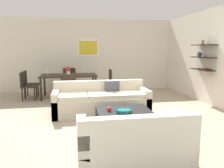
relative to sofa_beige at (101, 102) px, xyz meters
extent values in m
plane|color=tan|center=(0.13, -0.34, -0.29)|extent=(18.00, 18.00, 0.00)
cube|color=silver|center=(0.43, 3.19, 1.06)|extent=(8.40, 0.06, 2.70)
cube|color=white|center=(-0.09, 3.15, 1.33)|extent=(0.81, 0.02, 0.64)
cube|color=gold|center=(-0.09, 3.13, 1.33)|extent=(0.68, 0.01, 0.51)
cube|color=silver|center=(3.16, 0.26, 1.06)|extent=(0.06, 8.20, 2.70)
cube|color=black|center=(2.99, 0.48, 1.41)|extent=(0.28, 0.90, 0.02)
cube|color=black|center=(2.99, 0.48, 1.06)|extent=(0.28, 0.90, 0.02)
cube|color=black|center=(2.99, 0.48, 0.71)|extent=(0.28, 0.90, 0.02)
cylinder|color=silver|center=(2.99, 0.28, 1.53)|extent=(0.10, 0.10, 0.22)
sphere|color=#4C518C|center=(2.99, 0.66, 1.14)|extent=(0.14, 0.14, 0.14)
cylinder|color=olive|center=(2.99, 0.53, 1.48)|extent=(0.07, 0.07, 0.12)
cube|color=#4C1E19|center=(2.99, 0.33, 0.74)|extent=(0.20, 0.28, 0.03)
cube|color=beige|center=(0.00, -0.04, -0.08)|extent=(2.32, 0.90, 0.42)
cube|color=beige|center=(0.00, 0.33, 0.31)|extent=(2.32, 0.16, 0.36)
cube|color=beige|center=(-1.09, -0.04, 0.01)|extent=(0.14, 0.90, 0.60)
cube|color=beige|center=(1.09, -0.04, 0.01)|extent=(0.14, 0.90, 0.60)
cube|color=beige|center=(-0.68, -0.08, 0.18)|extent=(0.66, 0.70, 0.10)
cube|color=beige|center=(0.00, -0.08, 0.18)|extent=(0.66, 0.70, 0.10)
cube|color=beige|center=(0.68, -0.08, 0.18)|extent=(0.66, 0.70, 0.10)
cube|color=#4C4C56|center=(0.30, 0.15, 0.31)|extent=(0.37, 0.17, 0.36)
cube|color=white|center=(0.13, -2.49, -0.08)|extent=(1.54, 0.90, 0.42)
cube|color=white|center=(0.13, -2.86, 0.31)|extent=(1.54, 0.16, 0.36)
cube|color=white|center=(0.83, -2.49, 0.01)|extent=(0.14, 0.90, 0.60)
cube|color=white|center=(-0.57, -2.49, 0.01)|extent=(0.14, 0.90, 0.60)
cube|color=white|center=(0.45, -2.45, 0.18)|extent=(0.61, 0.70, 0.10)
cube|color=white|center=(-0.18, -2.45, 0.18)|extent=(0.61, 0.70, 0.10)
cube|color=white|center=(0.59, -2.68, 0.31)|extent=(0.37, 0.17, 0.36)
cube|color=black|center=(0.32, -1.27, -0.10)|extent=(1.06, 1.09, 0.38)
cylinder|color=#19666B|center=(0.27, -1.33, 0.12)|extent=(0.29, 0.29, 0.06)
torus|color=#19666B|center=(0.27, -1.33, 0.14)|extent=(0.30, 0.30, 0.02)
sphere|color=red|center=(0.01, -1.20, 0.13)|extent=(0.09, 0.09, 0.09)
cube|color=black|center=(-0.81, 2.04, 0.44)|extent=(1.80, 1.02, 0.04)
cylinder|color=black|center=(-1.65, 1.59, 0.06)|extent=(0.06, 0.06, 0.71)
cylinder|color=black|center=(0.03, 1.59, 0.06)|extent=(0.06, 0.06, 0.71)
cylinder|color=black|center=(-1.65, 2.48, 0.06)|extent=(0.06, 0.06, 0.71)
cylinder|color=black|center=(0.03, 2.48, 0.06)|extent=(0.06, 0.06, 0.71)
cube|color=black|center=(-0.81, 2.86, 0.14)|extent=(0.44, 0.44, 0.04)
cube|color=black|center=(-0.81, 3.06, 0.37)|extent=(0.44, 0.04, 0.43)
cylinder|color=black|center=(-0.99, 2.68, -0.09)|extent=(0.04, 0.04, 0.41)
cylinder|color=black|center=(-0.63, 2.68, -0.09)|extent=(0.04, 0.04, 0.41)
cylinder|color=black|center=(-0.99, 3.04, -0.09)|extent=(0.04, 0.04, 0.41)
cylinder|color=black|center=(-0.63, 3.04, -0.09)|extent=(0.04, 0.04, 0.41)
cube|color=black|center=(-2.03, 1.81, 0.14)|extent=(0.44, 0.44, 0.04)
cube|color=black|center=(-2.23, 1.81, 0.37)|extent=(0.04, 0.44, 0.43)
cylinder|color=black|center=(-1.85, 1.63, -0.09)|extent=(0.04, 0.04, 0.41)
cylinder|color=black|center=(-1.85, 1.99, -0.09)|extent=(0.04, 0.04, 0.41)
cylinder|color=black|center=(-2.21, 1.63, -0.09)|extent=(0.04, 0.04, 0.41)
cylinder|color=black|center=(-2.21, 1.99, -0.09)|extent=(0.04, 0.04, 0.41)
cube|color=black|center=(-2.03, 2.26, 0.14)|extent=(0.44, 0.44, 0.04)
cube|color=black|center=(-2.23, 2.26, 0.37)|extent=(0.04, 0.44, 0.43)
cylinder|color=black|center=(-1.85, 2.08, -0.09)|extent=(0.04, 0.04, 0.41)
cylinder|color=black|center=(-1.85, 2.44, -0.09)|extent=(0.04, 0.04, 0.41)
cylinder|color=black|center=(-2.21, 2.08, -0.09)|extent=(0.04, 0.04, 0.41)
cylinder|color=black|center=(-2.21, 2.44, -0.09)|extent=(0.04, 0.04, 0.41)
cube|color=black|center=(-0.81, 1.21, 0.14)|extent=(0.44, 0.44, 0.04)
cube|color=black|center=(-0.81, 1.01, 0.37)|extent=(0.44, 0.04, 0.43)
cylinder|color=black|center=(-0.63, 1.39, -0.09)|extent=(0.04, 0.04, 0.41)
cylinder|color=black|center=(-0.99, 1.39, -0.09)|extent=(0.04, 0.04, 0.41)
cylinder|color=black|center=(-0.63, 1.03, -0.09)|extent=(0.04, 0.04, 0.41)
cylinder|color=black|center=(-0.99, 1.03, -0.09)|extent=(0.04, 0.04, 0.41)
cube|color=black|center=(0.41, 2.26, 0.14)|extent=(0.44, 0.44, 0.04)
cube|color=black|center=(0.61, 2.26, 0.37)|extent=(0.04, 0.44, 0.43)
cylinder|color=black|center=(0.23, 2.44, -0.09)|extent=(0.04, 0.04, 0.41)
cylinder|color=black|center=(0.23, 2.08, -0.09)|extent=(0.04, 0.04, 0.41)
cylinder|color=black|center=(0.59, 2.44, -0.09)|extent=(0.04, 0.04, 0.41)
cylinder|color=black|center=(0.59, 2.08, -0.09)|extent=(0.04, 0.04, 0.41)
cylinder|color=silver|center=(-1.48, 2.16, 0.46)|extent=(0.06, 0.06, 0.01)
cylinder|color=silver|center=(-1.48, 2.16, 0.50)|extent=(0.01, 0.01, 0.07)
cylinder|color=silver|center=(-1.48, 2.16, 0.58)|extent=(0.07, 0.07, 0.08)
cylinder|color=silver|center=(-0.81, 1.59, 0.46)|extent=(0.06, 0.06, 0.01)
cylinder|color=silver|center=(-0.81, 1.59, 0.50)|extent=(0.01, 0.01, 0.06)
cylinder|color=silver|center=(-0.81, 1.59, 0.57)|extent=(0.07, 0.07, 0.08)
cylinder|color=silver|center=(-0.14, 2.16, 0.46)|extent=(0.06, 0.06, 0.01)
cylinder|color=silver|center=(-0.14, 2.16, 0.49)|extent=(0.01, 0.01, 0.06)
cylinder|color=silver|center=(-0.14, 2.16, 0.56)|extent=(0.07, 0.07, 0.08)
cylinder|color=silver|center=(-1.48, 1.91, 0.46)|extent=(0.06, 0.06, 0.01)
cylinder|color=silver|center=(-1.48, 1.91, 0.50)|extent=(0.01, 0.01, 0.07)
cylinder|color=silver|center=(-1.48, 1.91, 0.58)|extent=(0.08, 0.08, 0.09)
cylinder|color=silver|center=(-0.81, 2.48, 0.46)|extent=(0.06, 0.06, 0.01)
cylinder|color=silver|center=(-0.81, 2.48, 0.50)|extent=(0.01, 0.01, 0.08)
cylinder|color=silver|center=(-0.81, 2.48, 0.59)|extent=(0.07, 0.07, 0.09)
cylinder|color=olive|center=(-0.84, 2.01, 0.53)|extent=(0.16, 0.16, 0.14)
sphere|color=red|center=(-0.84, 2.01, 0.66)|extent=(0.16, 0.16, 0.16)
camera|label=1|loc=(-0.66, -5.39, 1.30)|focal=35.90mm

